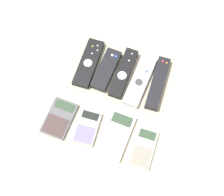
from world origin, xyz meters
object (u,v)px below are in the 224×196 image
calculator_3 (144,148)px  remote_2 (124,73)px  calculator_2 (116,135)px  remote_4 (158,83)px  calculator_1 (87,127)px  remote_0 (89,63)px  remote_3 (140,80)px  remote_1 (106,70)px  calculator_0 (59,118)px

calculator_3 → remote_2: bearing=121.1°
remote_2 → calculator_2: size_ratio=1.17×
calculator_3 → remote_4: bearing=93.9°
calculator_1 → calculator_3: calculator_1 is taller
remote_0 → remote_2: remote_2 is taller
remote_4 → calculator_3: size_ratio=1.52×
remote_0 → remote_3: size_ratio=0.93×
remote_3 → calculator_3: bearing=-66.0°
remote_0 → remote_3: remote_0 is taller
remote_4 → calculator_2: size_ratio=1.23×
calculator_1 → calculator_2: size_ratio=0.74×
remote_1 → remote_0: bearing=179.0°
remote_4 → calculator_1: bearing=-129.3°
calculator_3 → remote_0: bearing=139.2°
remote_3 → calculator_2: (-0.02, -0.21, -0.00)m
remote_0 → calculator_2: size_ratio=1.18×
remote_1 → remote_2: (0.06, 0.01, 0.00)m
remote_2 → calculator_1: 0.23m
calculator_1 → remote_2: bearing=73.6°
remote_2 → calculator_1: bearing=-101.4°
calculator_0 → remote_2: bearing=58.5°
remote_0 → remote_1: (0.07, -0.00, 0.00)m
calculator_0 → calculator_3: same height
remote_3 → calculator_0: remote_3 is taller
remote_4 → calculator_0: size_ratio=1.50×
remote_0 → remote_1: remote_1 is taller
remote_0 → remote_1: bearing=-6.1°
calculator_1 → calculator_2: (0.10, 0.01, 0.00)m
calculator_2 → calculator_3: calculator_2 is taller
remote_2 → calculator_0: 0.27m
remote_0 → remote_3: 0.19m
remote_2 → remote_4: remote_2 is taller
calculator_2 → calculator_3: size_ratio=1.24×
remote_1 → calculator_2: 0.24m
remote_0 → calculator_2: remote_0 is taller
remote_4 → remote_2: bearing=179.4°
remote_4 → calculator_0: (-0.27, -0.22, -0.01)m
remote_3 → calculator_1: size_ratio=1.71×
calculator_1 → remote_4: bearing=48.9°
remote_1 → remote_2: size_ratio=0.86×
remote_2 → calculator_3: bearing=-56.4°
remote_2 → remote_3: (0.06, -0.01, -0.00)m
remote_4 → calculator_2: bearing=-110.9°
remote_4 → calculator_1: (-0.17, -0.22, -0.00)m
remote_4 → calculator_3: bearing=-86.7°
remote_3 → calculator_2: 0.21m
remote_1 → calculator_2: (0.11, -0.21, -0.00)m
remote_0 → calculator_3: remote_0 is taller
calculator_0 → calculator_1: 0.10m
remote_4 → calculator_0: bearing=-142.0°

